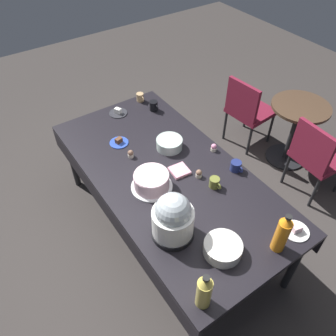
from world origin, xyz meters
name	(u,v)px	position (x,y,z in m)	size (l,w,h in m)	color
ground	(168,228)	(0.00, 0.00, 0.00)	(9.00, 9.00, 0.00)	#383330
potluck_table	(168,178)	(0.00, 0.00, 0.69)	(2.20, 1.10, 0.75)	black
frosted_layer_cake	(152,181)	(0.06, -0.19, 0.82)	(0.32, 0.32, 0.14)	silver
slow_cooker	(173,218)	(0.50, -0.30, 0.92)	(0.29, 0.29, 0.37)	black
glass_salad_bowl	(169,144)	(-0.24, 0.18, 0.79)	(0.23, 0.23, 0.09)	#B2C6BC
ceramic_snack_bowl	(223,248)	(0.79, -0.12, 0.79)	(0.25, 0.25, 0.09)	silver
dessert_plate_white	(296,230)	(0.96, 0.40, 0.76)	(0.18, 0.18, 0.06)	white
dessert_plate_cobalt	(119,142)	(-0.54, -0.15, 0.76)	(0.17, 0.17, 0.05)	#2D4CB2
dessert_plate_charcoal	(118,112)	(-0.94, 0.06, 0.76)	(0.18, 0.18, 0.06)	#2D2D33
cupcake_mint	(131,154)	(-0.33, -0.15, 0.78)	(0.05, 0.05, 0.07)	beige
cupcake_berry	(214,148)	(0.00, 0.47, 0.78)	(0.05, 0.05, 0.07)	beige
cupcake_cocoa	(199,174)	(0.17, 0.17, 0.78)	(0.05, 0.05, 0.07)	beige
soda_bottle_orange_juice	(282,234)	(0.97, 0.20, 0.90)	(0.09, 0.09, 0.33)	orange
soda_bottle_ginger_ale	(204,291)	(0.98, -0.43, 0.88)	(0.09, 0.09, 0.29)	gold
coffee_mug_navy	(236,166)	(0.28, 0.46, 0.79)	(0.13, 0.09, 0.08)	navy
coffee_mug_tan	(140,97)	(-1.01, 0.35, 0.79)	(0.11, 0.07, 0.08)	tan
coffee_mug_olive	(215,183)	(0.32, 0.21, 0.79)	(0.12, 0.08, 0.08)	olive
coffee_mug_black	(154,106)	(-0.79, 0.38, 0.80)	(0.12, 0.08, 0.10)	black
paper_napkin_stack	(179,171)	(0.04, 0.08, 0.76)	(0.14, 0.14, 0.02)	pink
maroon_chair_left	(248,108)	(-0.54, 1.46, 0.49)	(0.48, 0.48, 0.85)	maroon
maroon_chair_right	(316,155)	(0.40, 1.46, 0.49)	(0.47, 0.47, 0.85)	maroon
round_cafe_table	(296,123)	(-0.05, 1.68, 0.50)	(0.60, 0.60, 0.72)	#473323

